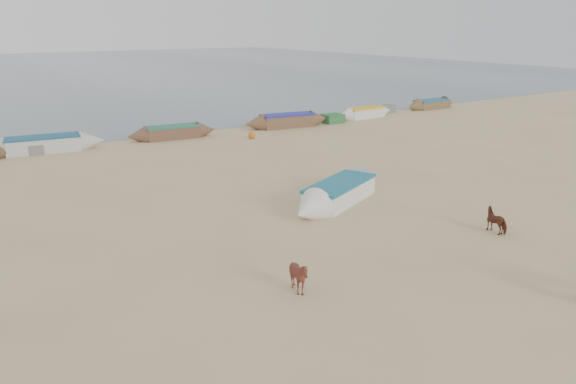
{
  "coord_description": "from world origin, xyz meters",
  "views": [
    {
      "loc": [
        -11.16,
        -12.87,
        7.1
      ],
      "look_at": [
        0.0,
        4.0,
        1.0
      ],
      "focal_mm": 35.0,
      "sensor_mm": 36.0,
      "label": 1
    }
  ],
  "objects": [
    {
      "name": "waterline_canoes",
      "position": [
        -0.22,
        20.58,
        0.44
      ],
      "size": [
        55.34,
        3.15,
        0.96
      ],
      "color": "brown",
      "rests_on": "ground"
    },
    {
      "name": "ground",
      "position": [
        0.0,
        0.0,
        0.0
      ],
      "size": [
        140.0,
        140.0,
        0.0
      ],
      "primitive_type": "plane",
      "color": "tan",
      "rests_on": "ground"
    },
    {
      "name": "calf_right",
      "position": [
        5.32,
        -1.39,
        0.42
      ],
      "size": [
        0.98,
        1.05,
        0.85
      ],
      "primitive_type": "imported",
      "rotation": [
        0.0,
        0.0,
        1.94
      ],
      "color": "brown",
      "rests_on": "ground"
    },
    {
      "name": "near_canoe",
      "position": [
        2.84,
        4.42,
        0.43
      ],
      "size": [
        6.67,
        4.06,
        0.86
      ],
      "primitive_type": null,
      "rotation": [
        0.0,
        0.0,
        0.43
      ],
      "color": "white",
      "rests_on": "ground"
    },
    {
      "name": "calf_front",
      "position": [
        -3.22,
        -1.41,
        0.5
      ],
      "size": [
        1.2,
        1.17,
        0.99
      ],
      "primitive_type": "imported",
      "rotation": [
        0.0,
        0.0,
        -0.96
      ],
      "color": "#57251B",
      "rests_on": "ground"
    },
    {
      "name": "sea",
      "position": [
        0.0,
        82.0,
        0.01
      ],
      "size": [
        160.0,
        160.0,
        0.0
      ],
      "primitive_type": "plane",
      "color": "slate",
      "rests_on": "ground"
    },
    {
      "name": "beach_clutter",
      "position": [
        4.03,
        20.21,
        0.3
      ],
      "size": [
        44.27,
        4.36,
        0.64
      ],
      "color": "#2B5F30",
      "rests_on": "ground"
    }
  ]
}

